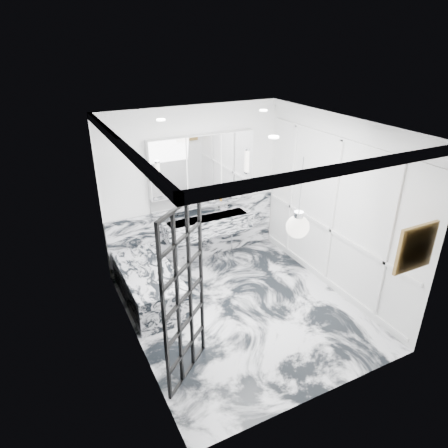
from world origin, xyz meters
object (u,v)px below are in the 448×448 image
trough_sink (208,226)px  bathtub (149,285)px  crittall_door (184,297)px  mirror_cabinet (203,164)px

trough_sink → bathtub: 1.55m
crittall_door → trough_sink: (1.35, 2.32, -0.39)m
bathtub → mirror_cabinet: bearing=32.1°
crittall_door → trough_sink: size_ratio=1.40×
trough_sink → mirror_cabinet: size_ratio=0.84×
crittall_door → trough_sink: 2.71m
trough_sink → crittall_door: bearing=-120.3°
trough_sink → bathtub: size_ratio=0.97×
mirror_cabinet → bathtub: size_ratio=1.15×
mirror_cabinet → trough_sink: bearing=-90.0°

